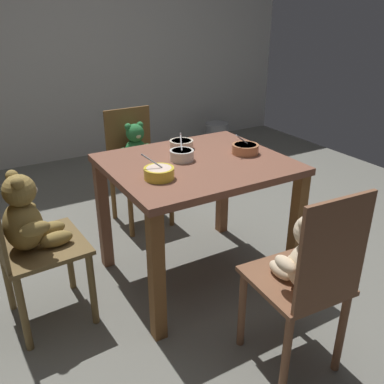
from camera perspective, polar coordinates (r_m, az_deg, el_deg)
name	(u,v)px	position (r m, az deg, el deg)	size (l,w,h in m)	color
ground_plane	(196,275)	(2.65, 0.56, -11.36)	(5.20, 5.20, 0.04)	slate
wall_rear	(62,24)	(4.55, -17.37, 21.12)	(5.20, 0.08, 2.71)	#B7B6B2
dining_table	(196,181)	(2.34, 0.62, 1.51)	(0.97, 0.83, 0.74)	brown
teddy_chair_near_left	(27,226)	(2.14, -21.74, -4.40)	(0.42, 0.44, 0.94)	brown
teddy_chair_far_center	(137,156)	(3.08, -7.61, 4.89)	(0.39, 0.40, 0.84)	brown
teddy_chair_near_front	(306,268)	(1.81, 15.34, -9.99)	(0.39, 0.41, 0.90)	brown
porridge_bowl_yellow_near_left	(159,173)	(2.05, -4.54, 2.62)	(0.15, 0.15, 0.13)	yellow
porridge_bowl_white_center	(182,155)	(2.30, -1.42, 5.10)	(0.13, 0.14, 0.12)	silver
porridge_bowl_terracotta_near_right	(245,149)	(2.42, 7.30, 5.91)	(0.16, 0.15, 0.13)	#BC774C
porridge_bowl_cream_far_center	(181,144)	(2.49, -1.45, 6.57)	(0.14, 0.14, 0.12)	beige
metal_pail	(217,134)	(5.01, 3.40, 8.00)	(0.27, 0.27, 0.25)	#93969B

